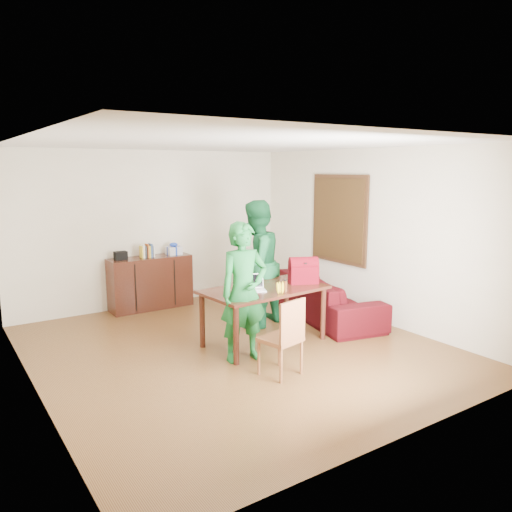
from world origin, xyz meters
TOP-DOWN VIEW (x-y plane):
  - room at (0.01, 0.13)m, footprint 5.20×5.70m
  - table at (0.43, -0.03)m, footprint 1.74×1.06m
  - chair at (-0.02, -1.02)m, footprint 0.50×0.48m
  - person_near at (-0.12, -0.37)m, footprint 0.67×0.48m
  - person_far at (0.77, 0.70)m, footprint 1.14×1.02m
  - laptop at (0.23, -0.09)m, footprint 0.35×0.31m
  - bananas at (0.43, -0.39)m, footprint 0.17×0.13m
  - bottle at (0.54, -0.34)m, footprint 0.07×0.07m
  - red_bag at (1.06, -0.08)m, footprint 0.46×0.38m
  - sofa at (1.95, 0.42)m, footprint 1.38×2.45m

SIDE VIEW (x-z plane):
  - chair at x=-0.02m, z-range -0.19..0.73m
  - sofa at x=1.95m, z-range 0.00..0.67m
  - table at x=0.43m, z-range 0.29..1.08m
  - bananas at x=0.43m, z-range 0.78..0.84m
  - laptop at x=0.23m, z-range 0.72..0.93m
  - bottle at x=0.54m, z-range 0.78..0.95m
  - person_near at x=-0.12m, z-range 0.00..1.75m
  - red_bag at x=1.06m, z-range 0.78..1.08m
  - person_far at x=0.77m, z-range 0.00..1.93m
  - room at x=0.01m, z-range -0.14..2.76m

